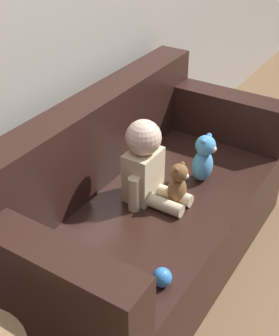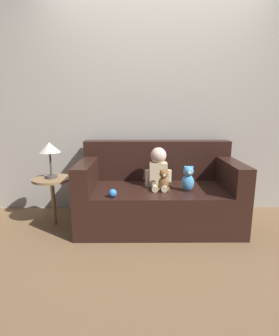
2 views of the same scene
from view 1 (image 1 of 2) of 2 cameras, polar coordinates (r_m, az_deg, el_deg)
name	(u,v)px [view 1 (image 1 of 2)]	position (r m, az deg, el deg)	size (l,w,h in m)	color
ground_plane	(149,260)	(2.53, 1.18, -11.09)	(12.00, 12.00, 0.00)	brown
couch	(140,210)	(2.35, 0.11, -5.14)	(1.63, 0.83, 0.86)	black
person_baby	(146,165)	(2.16, 0.85, 0.34)	(0.27, 0.32, 0.41)	beige
teddy_bear_brown	(178,185)	(2.18, 4.71, -2.09)	(0.13, 0.10, 0.21)	brown
plush_toy_side	(204,158)	(2.34, 7.82, 1.16)	(0.12, 0.12, 0.25)	#4C9EDB
toy_ball	(162,277)	(1.82, 2.76, -13.16)	(0.08, 0.08, 0.08)	#337FDB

